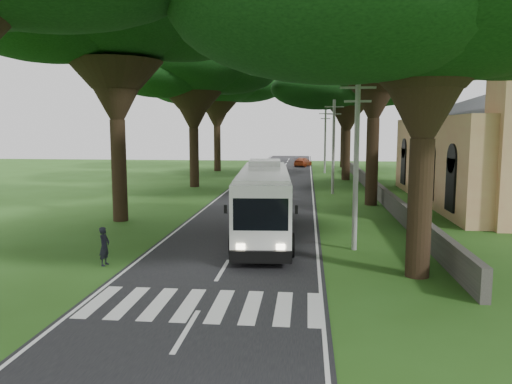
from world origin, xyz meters
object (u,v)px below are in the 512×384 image
object	(u,v)px
pole_far	(325,140)
pedestrian	(104,246)
distant_car_a	(257,173)
distant_car_b	(267,167)
coach_bus	(264,201)
church	(507,138)
pole_mid	(333,145)
pole_near	(356,160)
distant_car_c	(303,162)

from	to	relation	value
pole_far	pedestrian	distance (m)	45.09
distant_car_a	pedestrian	world-z (taller)	pedestrian
distant_car_b	coach_bus	bearing A→B (deg)	-87.53
church	pole_mid	world-z (taller)	church
church	coach_bus	xyz separation A→B (m)	(-16.78, -13.29, -3.01)
pole_far	distant_car_a	xyz separation A→B (m)	(-7.74, -7.43, -3.52)
church	pole_near	world-z (taller)	church
distant_car_a	pedestrian	xyz separation A→B (m)	(-2.71, -36.30, 0.14)
church	coach_bus	world-z (taller)	church
pole_mid	coach_bus	xyz separation A→B (m)	(-4.41, -17.74, -2.28)
distant_car_a	distant_car_c	world-z (taller)	distant_car_c
church	distant_car_c	bearing A→B (deg)	113.27
distant_car_a	pedestrian	distance (m)	36.40
distant_car_b	distant_car_c	xyz separation A→B (m)	(4.49, 9.94, 0.02)
church	pole_far	size ratio (longest dim) A/B	3.00
distant_car_a	coach_bus	bearing A→B (deg)	86.34
pole_near	distant_car_b	xyz separation A→B (m)	(-7.32, 40.94, -3.53)
pole_far	distant_car_b	xyz separation A→B (m)	(-7.32, 0.94, -3.53)
church	pedestrian	bearing A→B (deg)	-139.81
pole_near	coach_bus	distance (m)	5.46
church	distant_car_a	world-z (taller)	church
distant_car_b	pedestrian	size ratio (longest dim) A/B	2.33
pole_near	distant_car_b	world-z (taller)	pole_near
pole_mid	pole_far	size ratio (longest dim) A/B	1.00
pole_far	pedestrian	bearing A→B (deg)	-103.44
pole_far	distant_car_c	xyz separation A→B (m)	(-2.83, 10.89, -3.51)
pole_far	distant_car_a	size ratio (longest dim) A/B	2.16
pole_mid	pedestrian	distance (m)	26.15
distant_car_c	pedestrian	bearing A→B (deg)	98.07
distant_car_a	distant_car_b	distance (m)	8.38
pole_near	pedestrian	world-z (taller)	pole_near
coach_bus	distant_car_a	bearing A→B (deg)	92.46
pole_near	pole_far	size ratio (longest dim) A/B	1.00
pole_mid	distant_car_b	xyz separation A→B (m)	(-7.32, 20.94, -3.53)
church	pole_mid	distance (m)	13.16
distant_car_a	distant_car_c	distance (m)	18.96
pedestrian	coach_bus	bearing A→B (deg)	-40.91
church	pole_mid	size ratio (longest dim) A/B	3.00
distant_car_a	pedestrian	bearing A→B (deg)	75.80
pedestrian	pole_near	bearing A→B (deg)	-66.01
pole_mid	pedestrian	size ratio (longest dim) A/B	5.00
distant_car_a	pole_far	bearing A→B (deg)	-146.12
distant_car_c	pedestrian	distance (m)	55.14
pole_near	distant_car_b	bearing A→B (deg)	100.14
distant_car_a	distant_car_c	bearing A→B (deg)	-114.93
pedestrian	distant_car_b	bearing A→B (deg)	0.35
pedestrian	distant_car_a	bearing A→B (deg)	0.09
coach_bus	pedestrian	xyz separation A→B (m)	(-6.04, -5.98, -1.10)
pole_mid	distant_car_a	bearing A→B (deg)	121.62
pole_mid	coach_bus	size ratio (longest dim) A/B	0.66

